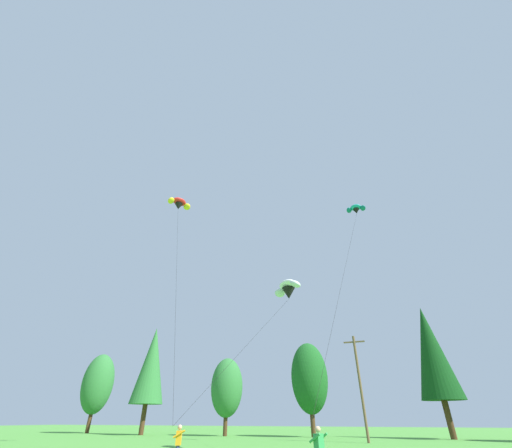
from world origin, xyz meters
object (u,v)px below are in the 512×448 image
at_px(kite_flyer_mid, 319,447).
at_px(parafoil_kite_high_white, 288,289).
at_px(parafoil_kite_mid_teal, 356,209).
at_px(utility_pole, 360,383).
at_px(parafoil_kite_far_red_yellow, 179,204).
at_px(kite_flyer_near, 178,441).

xyz_separation_m(kite_flyer_mid, parafoil_kite_high_white, (-3.54, 10.03, 10.11)).
bearing_deg(parafoil_kite_mid_teal, utility_pole, 118.35).
bearing_deg(parafoil_kite_far_red_yellow, parafoil_kite_high_white, 4.83).
xyz_separation_m(utility_pole, parafoil_kite_high_white, (-3.64, -12.90, 6.03)).
relative_size(kite_flyer_mid, parafoil_kite_mid_teal, 0.08).
height_order(kite_flyer_near, parafoil_kite_high_white, parafoil_kite_high_white).
height_order(parafoil_kite_high_white, parafoil_kite_far_red_yellow, parafoil_kite_far_red_yellow).
xyz_separation_m(kite_flyer_near, parafoil_kite_mid_teal, (9.95, 16.45, 21.31)).
bearing_deg(kite_flyer_mid, utility_pole, 89.74).
bearing_deg(parafoil_kite_far_red_yellow, utility_pole, 43.02).
distance_m(utility_pole, parafoil_kite_high_white, 14.70).
height_order(kite_flyer_near, kite_flyer_mid, same).
height_order(parafoil_kite_mid_teal, parafoil_kite_far_red_yellow, parafoil_kite_mid_teal).
xyz_separation_m(kite_flyer_near, kite_flyer_mid, (7.11, -1.40, 0.00)).
relative_size(kite_flyer_mid, parafoil_kite_far_red_yellow, 0.08).
bearing_deg(parafoil_kite_mid_teal, parafoil_kite_high_white, -129.21).
bearing_deg(utility_pole, parafoil_kite_high_white, -105.75).
relative_size(kite_flyer_near, parafoil_kite_high_white, 0.16).
bearing_deg(utility_pole, parafoil_kite_far_red_yellow, -136.98).
bearing_deg(utility_pole, kite_flyer_near, -108.52).
distance_m(utility_pole, parafoil_kite_mid_teal, 18.17).
distance_m(utility_pole, parafoil_kite_far_red_yellow, 26.19).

